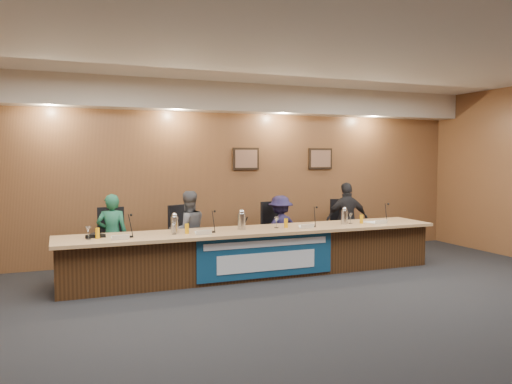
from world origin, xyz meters
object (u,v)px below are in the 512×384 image
panelist_d (347,220)px  office_chair_d (344,231)px  banner (267,256)px  dais_body (257,253)px  carafe_mid (242,222)px  office_chair_a (112,246)px  carafe_right (344,217)px  panelist_a (112,236)px  office_chair_c (278,235)px  panelist_b (188,231)px  office_chair_b (187,241)px  carafe_left (175,225)px  speakerphone (95,236)px  panelist_c (280,229)px

panelist_d → office_chair_d: (0.00, 0.10, -0.22)m
banner → panelist_d: size_ratio=1.56×
dais_body → carafe_mid: (-0.27, -0.02, 0.53)m
office_chair_a → carafe_right: carafe_right is taller
panelist_a → office_chair_c: 2.90m
panelist_d → carafe_right: panelist_d is taller
panelist_a → panelist_b: 1.22m
banner → panelist_b: panelist_b is taller
office_chair_c → panelist_b: bearing=167.7°
panelist_a → office_chair_b: size_ratio=2.74×
panelist_d → carafe_left: 3.50m
panelist_d → office_chair_a: bearing=8.1°
banner → speakerphone: bearing=169.4°
dais_body → panelist_a: (-2.15, 0.72, 0.31)m
speakerphone → panelist_d: bearing=8.5°
office_chair_c → carafe_left: 2.23m
panelist_d → panelist_a: bearing=9.5°
banner → office_chair_b: size_ratio=4.58×
carafe_left → office_chair_b: bearing=64.3°
panelist_d → carafe_right: size_ratio=6.04×
panelist_d → carafe_left: size_ratio=5.83×
dais_body → office_chair_d: 2.27m
carafe_right → carafe_left: bearing=178.0°
carafe_left → speakerphone: carafe_left is taller
carafe_mid → carafe_right: carafe_mid is taller
panelist_d → office_chair_a: 4.28m
office_chair_b → speakerphone: bearing=-174.8°
panelist_c → office_chair_b: 1.68m
panelist_c → office_chair_c: (0.00, 0.10, -0.12)m
carafe_right → office_chair_d: bearing=58.3°
dais_body → office_chair_c: (0.74, 0.82, 0.13)m
banner → panelist_d: 2.42m
panelist_a → office_chair_a: (0.00, 0.10, -0.18)m
panelist_d → office_chair_c: (-1.38, 0.10, -0.22)m
office_chair_a → panelist_a: bearing=-86.8°
office_chair_a → dais_body: bearing=-17.7°
office_chair_c → carafe_right: 1.27m
panelist_c → office_chair_d: (1.38, 0.10, -0.12)m
panelist_a → speakerphone: panelist_a is taller
carafe_right → speakerphone: (-4.02, 0.10, -0.09)m
panelist_b → carafe_mid: (0.67, -0.74, 0.21)m
office_chair_c → carafe_mid: size_ratio=1.89×
banner → office_chair_c: 1.45m
panelist_b → speakerphone: bearing=18.2°
office_chair_d → carafe_left: bearing=-153.5°
banner → office_chair_d: (2.12, 1.24, 0.10)m
panelist_a → panelist_b: panelist_b is taller
panelist_c → speakerphone: size_ratio=3.75×
banner → panelist_a: bearing=152.2°
dais_body → carafe_left: 1.41m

